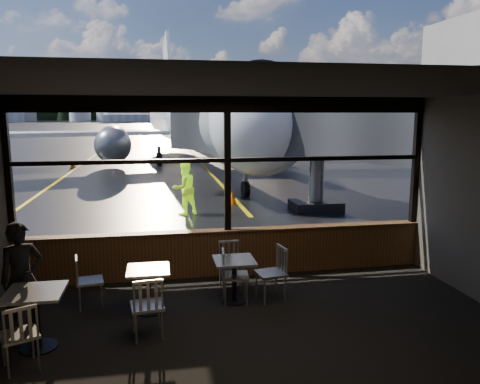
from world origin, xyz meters
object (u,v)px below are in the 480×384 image
object	(u,v)px
cone_nose	(232,198)
cone_wing	(73,164)
chair_left_s	(19,336)
cafe_table_near	(234,280)
chair_near_e	(271,274)
ground_crew	(184,188)
cafe_table_mid	(149,291)
chair_mid_s	(147,306)
chair_near_w	(235,276)
chair_near_n	(231,266)
passenger	(22,278)
cafe_table_left	(37,320)
airliner	(195,79)
chair_mid_w	(90,281)
jet_bridge	(313,133)

from	to	relation	value
cone_nose	cone_wing	xyz separation A→B (m)	(-7.50, 12.72, -0.03)
chair_left_s	cafe_table_near	bearing A→B (deg)	4.41
cone_nose	chair_left_s	bearing A→B (deg)	-113.05
chair_near_e	cone_nose	xyz separation A→B (m)	(0.73, 8.65, -0.24)
chair_left_s	ground_crew	xyz separation A→B (m)	(2.59, 8.83, 0.39)
cone_wing	cafe_table_near	bearing A→B (deg)	-73.90
ground_crew	cone_nose	world-z (taller)	ground_crew
cafe_table_mid	chair_near_e	world-z (taller)	chair_near_e
chair_mid_s	chair_left_s	world-z (taller)	chair_mid_s
chair_near_w	chair_near_n	bearing A→B (deg)	-177.03
passenger	cone_wing	distance (m)	22.07
cafe_table_left	chair_mid_s	xyz separation A→B (m)	(1.47, 0.06, 0.06)
airliner	chair_near_n	world-z (taller)	airliner
cafe_table_near	chair_mid_s	world-z (taller)	chair_mid_s
passenger	chair_near_w	bearing A→B (deg)	-19.45
chair_mid_s	cone_wing	bearing A→B (deg)	94.51
airliner	chair_left_s	distance (m)	23.91
chair_near_e	chair_mid_w	distance (m)	3.02
cone_nose	chair_near_w	bearing A→B (deg)	-98.86
chair_near_e	chair_near_w	size ratio (longest dim) A/B	1.03
jet_bridge	chair_left_s	world-z (taller)	jet_bridge
airliner	cafe_table_mid	bearing A→B (deg)	-101.58
cafe_table_mid	ground_crew	size ratio (longest dim) A/B	0.43
chair_mid_s	cone_nose	distance (m)	10.04
chair_left_s	cone_nose	size ratio (longest dim) A/B	1.87
jet_bridge	chair_mid_s	size ratio (longest dim) A/B	12.40
cafe_table_mid	chair_mid_w	world-z (taller)	chair_mid_w
cafe_table_near	cone_nose	world-z (taller)	cafe_table_near
cafe_table_left	chair_near_e	size ratio (longest dim) A/B	0.86
chair_near_w	chair_mid_w	world-z (taller)	chair_near_w
jet_bridge	chair_near_n	size ratio (longest dim) A/B	13.38
cafe_table_near	cafe_table_left	size ratio (longest dim) A/B	0.90
cafe_table_left	cone_wing	size ratio (longest dim) A/B	1.93
chair_near_e	airliner	bearing A→B (deg)	-11.30
chair_near_w	cone_nose	world-z (taller)	chair_near_w
cafe_table_mid	cafe_table_left	bearing A→B (deg)	-147.51
chair_mid_s	chair_left_s	size ratio (longest dim) A/B	1.05
passenger	cone_nose	bearing A→B (deg)	34.81
cafe_table_mid	chair_near_e	size ratio (longest dim) A/B	0.77
chair_near_w	cone_wing	bearing A→B (deg)	-158.70
passenger	cone_nose	xyz separation A→B (m)	(4.57, 9.15, -0.59)
cafe_table_left	chair_mid_s	world-z (taller)	chair_mid_s
jet_bridge	cafe_table_mid	xyz separation A→B (m)	(-5.12, -7.04, -2.19)
chair_left_s	cone_wing	size ratio (longest dim) A/B	2.10
chair_near_n	chair_mid_s	bearing A→B (deg)	46.78
airliner	jet_bridge	bearing A→B (deg)	-84.88
ground_crew	chair_near_w	bearing A→B (deg)	62.89
jet_bridge	cone_nose	xyz separation A→B (m)	(-2.34, 1.72, -2.32)
cafe_table_left	chair_near_w	bearing A→B (deg)	20.22
airliner	cafe_table_left	world-z (taller)	airliner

